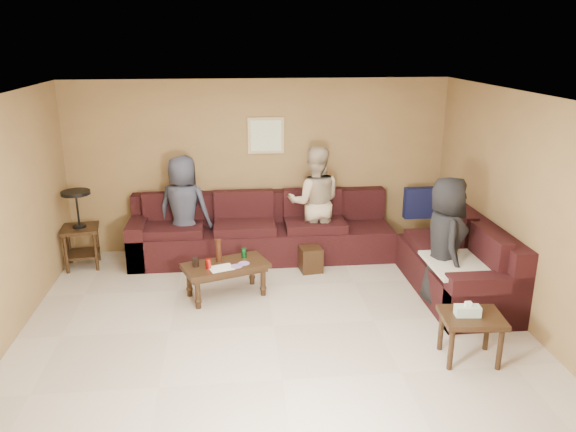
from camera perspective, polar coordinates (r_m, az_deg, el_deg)
The scene contains 10 objects.
room at distance 5.72m, azimuth -1.61°, elevation 3.65°, with size 5.60×5.50×2.50m.
sectional_sofa at distance 7.66m, azimuth 3.69°, elevation -3.15°, with size 4.65×2.90×0.97m.
coffee_table at distance 6.91m, azimuth -6.39°, elevation -5.31°, with size 1.12×0.81×0.70m.
end_table_left at distance 8.16m, azimuth -20.40°, elevation -1.13°, with size 0.54×0.54×1.09m.
side_table_right at distance 5.83m, azimuth 18.08°, elevation -10.14°, with size 0.63×0.54×0.63m.
waste_bin at distance 7.66m, azimuth 2.32°, elevation -4.38°, with size 0.28×0.28×0.34m, color #311E10.
wall_art at distance 8.14m, azimuth -2.26°, elevation 8.17°, with size 0.52×0.04×0.52m.
person_left at distance 7.92m, azimuth -10.52°, elevation 0.64°, with size 0.75×0.49×1.53m, color #2E3141.
person_middle at distance 7.99m, azimuth 2.72°, elevation 1.39°, with size 0.78×0.61×1.61m, color tan.
person_right at distance 6.79m, azimuth 15.66°, elevation -2.56°, with size 0.76×0.49×1.55m, color black.
Camera 1 is at (-0.41, -5.53, 3.06)m, focal length 35.00 mm.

